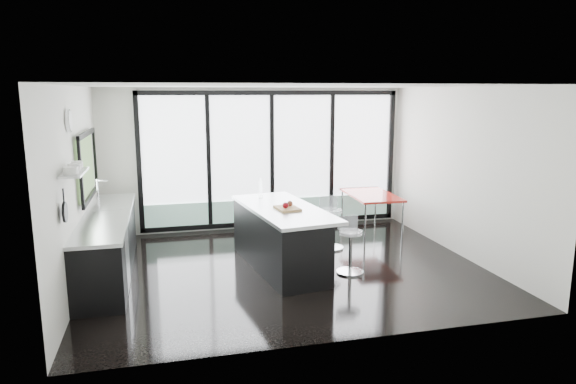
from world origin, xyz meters
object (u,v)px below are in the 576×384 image
object	(u,v)px
bar_stool_near	(350,252)
bar_stool_far	(331,229)
red_table	(371,213)
island	(279,237)

from	to	relation	value
bar_stool_near	bar_stool_far	xyz separation A→B (m)	(0.11, 1.25, 0.02)
bar_stool_near	bar_stool_far	world-z (taller)	bar_stool_far
bar_stool_far	red_table	bearing A→B (deg)	33.34
bar_stool_near	bar_stool_far	distance (m)	1.26
island	bar_stool_near	distance (m)	1.13
red_table	island	bearing A→B (deg)	-145.08
bar_stool_near	red_table	distance (m)	2.36
bar_stool_near	red_table	xyz separation A→B (m)	(1.19, 2.04, 0.06)
island	bar_stool_near	size ratio (longest dim) A/B	3.73
bar_stool_near	red_table	size ratio (longest dim) A/B	0.46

